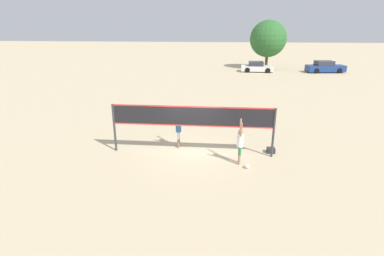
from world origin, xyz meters
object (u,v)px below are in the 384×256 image
object	(u,v)px
gear_bag	(271,150)
tree_left_cluster	(268,39)
parked_car_near	(325,67)
parked_car_mid	(257,67)
volleyball_net	(192,120)
volleyball	(247,166)
player_blocker	(178,127)
player_spiker	(240,142)

from	to	relation	value
gear_bag	tree_left_cluster	world-z (taller)	tree_left_cluster
parked_car_near	tree_left_cluster	distance (m)	8.43
gear_bag	parked_car_mid	size ratio (longest dim) A/B	0.09
volleyball_net	gear_bag	xyz separation A→B (m)	(3.80, 0.46, -1.58)
parked_car_mid	tree_left_cluster	xyz separation A→B (m)	(1.62, 3.19, 3.48)
volleyball	parked_car_mid	xyz separation A→B (m)	(3.39, 28.71, 0.49)
parked_car_mid	volleyball	bearing A→B (deg)	-93.85
volleyball	volleyball_net	bearing A→B (deg)	151.82
player_blocker	player_spiker	bearing A→B (deg)	60.70
player_blocker	tree_left_cluster	xyz separation A→B (m)	(8.28, 29.80, 3.02)
volleyball_net	player_blocker	size ratio (longest dim) A/B	3.80
player_blocker	tree_left_cluster	world-z (taller)	tree_left_cluster
volleyball	tree_left_cluster	distance (m)	32.53
parked_car_mid	volleyball_net	bearing A→B (deg)	-99.32
player_blocker	volleyball	distance (m)	4.00
parked_car_near	volleyball_net	bearing A→B (deg)	-125.65
volleyball	gear_bag	size ratio (longest dim) A/B	0.57
player_spiker	volleyball	xyz separation A→B (m)	(0.32, -0.44, -0.95)
player_spiker	gear_bag	world-z (taller)	player_spiker
volleyball_net	tree_left_cluster	size ratio (longest dim) A/B	1.16
player_spiker	volleyball_net	bearing A→B (deg)	67.42
player_spiker	player_blocker	world-z (taller)	player_spiker
player_spiker	volleyball	world-z (taller)	player_spiker
player_spiker	tree_left_cluster	distance (m)	32.05
parked_car_mid	parked_car_near	bearing A→B (deg)	4.87
player_spiker	parked_car_mid	xyz separation A→B (m)	(3.71, 28.27, -0.46)
player_blocker	volleyball	xyz separation A→B (m)	(3.28, -2.10, -0.94)
player_blocker	gear_bag	distance (m)	4.65
volleyball_net	tree_left_cluster	bearing A→B (deg)	76.14
volleyball_net	parked_car_mid	world-z (taller)	volleyball_net
parked_car_near	parked_car_mid	world-z (taller)	parked_car_near
parked_car_near	tree_left_cluster	world-z (taller)	tree_left_cluster
volleyball_net	player_spiker	xyz separation A→B (m)	(2.21, -0.92, -0.65)
player_blocker	tree_left_cluster	size ratio (longest dim) A/B	0.31
volleyball_net	player_spiker	world-z (taller)	volleyball_net
player_blocker	parked_car_mid	distance (m)	27.44
player_spiker	player_blocker	distance (m)	3.39
volleyball_net	parked_car_near	distance (m)	31.33
volleyball	tree_left_cluster	xyz separation A→B (m)	(5.01, 31.89, 3.97)
player_spiker	parked_car_near	distance (m)	31.18
player_blocker	parked_car_mid	size ratio (longest dim) A/B	0.47
parked_car_near	player_spiker	bearing A→B (deg)	-121.27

